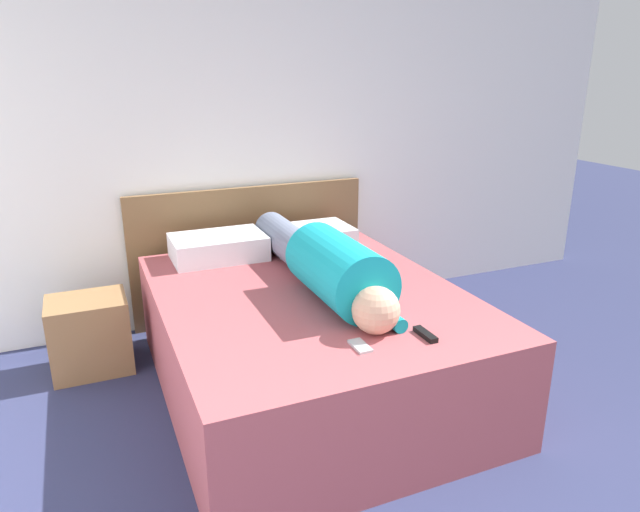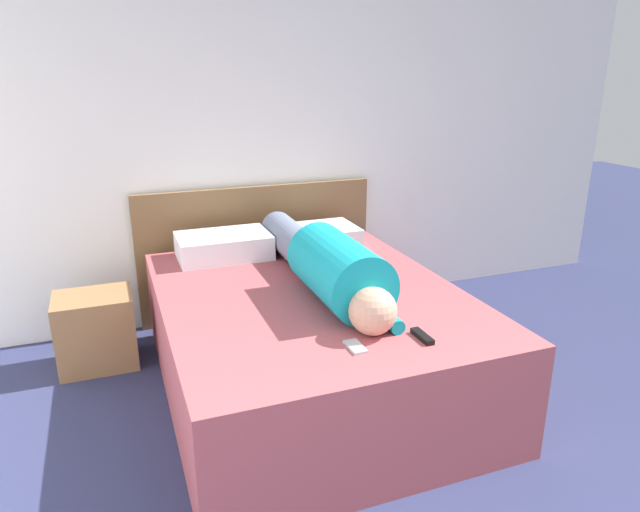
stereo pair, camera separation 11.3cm
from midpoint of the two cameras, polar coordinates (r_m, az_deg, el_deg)
The scene contains 9 objects.
wall_back at distance 4.07m, azimuth -7.03°, elevation 11.92°, with size 5.97×0.06×2.60m.
bed at distance 3.22m, azimuth -2.06°, elevation -8.45°, with size 1.58×1.97×0.59m.
headboard at distance 4.15m, azimuth -7.70°, elevation 0.37°, with size 1.70×0.04×0.96m.
nightstand at distance 3.73m, azimuth -22.83°, elevation -7.25°, with size 0.45×0.36×0.45m.
person_lying at distance 3.08m, azimuth -0.54°, elevation -0.81°, with size 0.35×1.63×0.35m.
pillow_near_headboard at distance 3.68m, azimuth -11.00°, elevation 0.89°, with size 0.58×0.38×0.15m.
pillow_second at distance 3.85m, azimuth -1.85°, elevation 1.90°, with size 0.55×0.38×0.14m.
tv_remote at distance 2.63m, azimuth 9.27°, elevation -7.75°, with size 0.04×0.15×0.02m.
cell_phone at distance 2.51m, azimuth 2.73°, elevation -8.99°, with size 0.06×0.13×0.01m.
Camera 1 is at (-1.18, -0.43, 1.75)m, focal length 32.00 mm.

